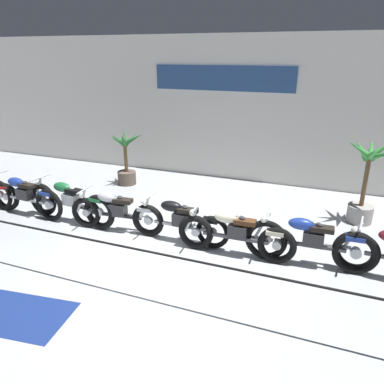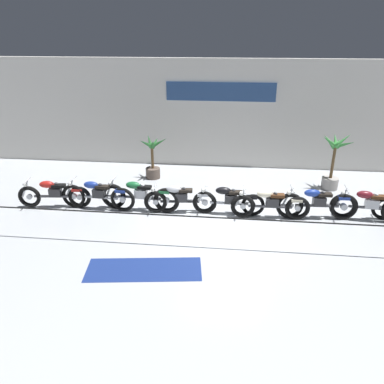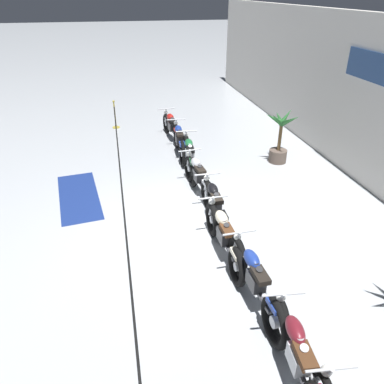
{
  "view_description": "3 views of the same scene",
  "coord_description": "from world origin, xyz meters",
  "px_view_note": "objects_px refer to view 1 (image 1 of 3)",
  "views": [
    {
      "loc": [
        2.83,
        -5.74,
        3.69
      ],
      "look_at": [
        0.18,
        1.02,
        0.97
      ],
      "focal_mm": 35.0,
      "sensor_mm": 36.0,
      "label": 1
    },
    {
      "loc": [
        0.07,
        -9.6,
        5.09
      ],
      "look_at": [
        -1.06,
        0.74,
        0.63
      ],
      "focal_mm": 35.0,
      "sensor_mm": 36.0,
      "label": 2
    },
    {
      "loc": [
        6.97,
        -1.34,
        4.71
      ],
      "look_at": [
        -0.66,
        0.25,
        0.45
      ],
      "focal_mm": 35.0,
      "sensor_mm": 36.0,
      "label": 3
    }
  ],
  "objects_px": {
    "motorcycle_green_2": "(69,202)",
    "motorcycle_silver_3": "(116,212)",
    "potted_palm_right_of_row": "(365,184)",
    "potted_palm_left_of_row": "(126,161)",
    "motorcycle_blue_1": "(23,196)",
    "motorcycle_cream_5": "(235,234)",
    "motorcycle_blue_6": "(309,242)",
    "stanchion_far_left": "(47,237)",
    "motorcycle_black_4": "(179,221)"
  },
  "relations": [
    {
      "from": "motorcycle_black_4",
      "to": "stanchion_far_left",
      "type": "xyz_separation_m",
      "value": [
        -1.57,
        -1.99,
        0.3
      ]
    },
    {
      "from": "potted_palm_left_of_row",
      "to": "motorcycle_silver_3",
      "type": "bearing_deg",
      "value": -63.54
    },
    {
      "from": "potted_palm_left_of_row",
      "to": "stanchion_far_left",
      "type": "distance_m",
      "value": 4.94
    },
    {
      "from": "potted_palm_left_of_row",
      "to": "potted_palm_right_of_row",
      "type": "bearing_deg",
      "value": -3.22
    },
    {
      "from": "potted_palm_left_of_row",
      "to": "potted_palm_right_of_row",
      "type": "height_order",
      "value": "potted_palm_right_of_row"
    },
    {
      "from": "motorcycle_blue_1",
      "to": "motorcycle_cream_5",
      "type": "relative_size",
      "value": 1.02
    },
    {
      "from": "motorcycle_blue_6",
      "to": "stanchion_far_left",
      "type": "distance_m",
      "value": 4.59
    },
    {
      "from": "motorcycle_cream_5",
      "to": "potted_palm_left_of_row",
      "type": "bearing_deg",
      "value": 144.53
    },
    {
      "from": "potted_palm_left_of_row",
      "to": "motorcycle_blue_6",
      "type": "bearing_deg",
      "value": -27.09
    },
    {
      "from": "motorcycle_silver_3",
      "to": "potted_palm_right_of_row",
      "type": "bearing_deg",
      "value": 26.35
    },
    {
      "from": "motorcycle_blue_1",
      "to": "potted_palm_right_of_row",
      "type": "xyz_separation_m",
      "value": [
        7.52,
        2.5,
        0.44
      ]
    },
    {
      "from": "motorcycle_black_4",
      "to": "potted_palm_right_of_row",
      "type": "bearing_deg",
      "value": 34.62
    },
    {
      "from": "potted_palm_left_of_row",
      "to": "stanchion_far_left",
      "type": "relative_size",
      "value": 0.12
    },
    {
      "from": "motorcycle_green_2",
      "to": "potted_palm_left_of_row",
      "type": "distance_m",
      "value": 2.8
    },
    {
      "from": "potted_palm_right_of_row",
      "to": "stanchion_far_left",
      "type": "bearing_deg",
      "value": -139.04
    },
    {
      "from": "motorcycle_black_4",
      "to": "potted_palm_left_of_row",
      "type": "height_order",
      "value": "potted_palm_left_of_row"
    },
    {
      "from": "motorcycle_silver_3",
      "to": "potted_palm_left_of_row",
      "type": "relative_size",
      "value": 1.32
    },
    {
      "from": "motorcycle_blue_6",
      "to": "motorcycle_blue_1",
      "type": "bearing_deg",
      "value": -179.36
    },
    {
      "from": "motorcycle_blue_6",
      "to": "potted_palm_right_of_row",
      "type": "relative_size",
      "value": 1.17
    },
    {
      "from": "motorcycle_blue_1",
      "to": "motorcycle_silver_3",
      "type": "xyz_separation_m",
      "value": [
        2.55,
        0.03,
        -0.03
      ]
    },
    {
      "from": "motorcycle_blue_6",
      "to": "stanchion_far_left",
      "type": "relative_size",
      "value": 0.17
    },
    {
      "from": "motorcycle_green_2",
      "to": "potted_palm_right_of_row",
      "type": "distance_m",
      "value": 6.7
    },
    {
      "from": "motorcycle_blue_1",
      "to": "motorcycle_black_4",
      "type": "distance_m",
      "value": 4.02
    },
    {
      "from": "motorcycle_blue_1",
      "to": "motorcycle_green_2",
      "type": "distance_m",
      "value": 1.3
    },
    {
      "from": "potted_palm_right_of_row",
      "to": "motorcycle_blue_1",
      "type": "bearing_deg",
      "value": -161.64
    },
    {
      "from": "motorcycle_green_2",
      "to": "motorcycle_silver_3",
      "type": "xyz_separation_m",
      "value": [
        1.25,
        -0.04,
        -0.03
      ]
    },
    {
      "from": "motorcycle_blue_1",
      "to": "motorcycle_cream_5",
      "type": "height_order",
      "value": "motorcycle_blue_1"
    },
    {
      "from": "motorcycle_green_2",
      "to": "motorcycle_blue_6",
      "type": "relative_size",
      "value": 1.06
    },
    {
      "from": "motorcycle_blue_1",
      "to": "potted_palm_left_of_row",
      "type": "distance_m",
      "value": 3.08
    },
    {
      "from": "motorcycle_black_4",
      "to": "motorcycle_cream_5",
      "type": "distance_m",
      "value": 1.21
    },
    {
      "from": "motorcycle_green_2",
      "to": "potted_palm_left_of_row",
      "type": "bearing_deg",
      "value": 93.2
    },
    {
      "from": "motorcycle_black_4",
      "to": "motorcycle_blue_6",
      "type": "height_order",
      "value": "motorcycle_blue_6"
    },
    {
      "from": "potted_palm_right_of_row",
      "to": "motorcycle_silver_3",
      "type": "bearing_deg",
      "value": -153.65
    },
    {
      "from": "motorcycle_blue_6",
      "to": "potted_palm_right_of_row",
      "type": "xyz_separation_m",
      "value": [
        0.94,
        2.42,
        0.44
      ]
    },
    {
      "from": "motorcycle_blue_1",
      "to": "potted_palm_right_of_row",
      "type": "height_order",
      "value": "potted_palm_right_of_row"
    },
    {
      "from": "motorcycle_silver_3",
      "to": "motorcycle_blue_6",
      "type": "distance_m",
      "value": 4.03
    },
    {
      "from": "motorcycle_green_2",
      "to": "motorcycle_blue_6",
      "type": "bearing_deg",
      "value": 0.06
    },
    {
      "from": "motorcycle_black_4",
      "to": "stanchion_far_left",
      "type": "distance_m",
      "value": 2.55
    },
    {
      "from": "motorcycle_black_4",
      "to": "motorcycle_blue_6",
      "type": "xyz_separation_m",
      "value": [
        2.56,
        -0.01,
        0.02
      ]
    },
    {
      "from": "motorcycle_cream_5",
      "to": "motorcycle_green_2",
      "type": "bearing_deg",
      "value": 178.21
    },
    {
      "from": "motorcycle_black_4",
      "to": "motorcycle_cream_5",
      "type": "height_order",
      "value": "motorcycle_cream_5"
    },
    {
      "from": "motorcycle_silver_3",
      "to": "potted_palm_left_of_row",
      "type": "xyz_separation_m",
      "value": [
        -1.41,
        2.82,
        0.25
      ]
    },
    {
      "from": "motorcycle_cream_5",
      "to": "stanchion_far_left",
      "type": "distance_m",
      "value": 3.35
    },
    {
      "from": "motorcycle_silver_3",
      "to": "potted_palm_right_of_row",
      "type": "distance_m",
      "value": 5.57
    },
    {
      "from": "motorcycle_black_4",
      "to": "stanchion_far_left",
      "type": "height_order",
      "value": "stanchion_far_left"
    },
    {
      "from": "motorcycle_green_2",
      "to": "potted_palm_right_of_row",
      "type": "height_order",
      "value": "potted_palm_right_of_row"
    },
    {
      "from": "motorcycle_green_2",
      "to": "motorcycle_silver_3",
      "type": "relative_size",
      "value": 1.15
    },
    {
      "from": "motorcycle_silver_3",
      "to": "motorcycle_black_4",
      "type": "distance_m",
      "value": 1.48
    },
    {
      "from": "motorcycle_silver_3",
      "to": "potted_palm_left_of_row",
      "type": "distance_m",
      "value": 3.17
    },
    {
      "from": "motorcycle_green_2",
      "to": "motorcycle_silver_3",
      "type": "bearing_deg",
      "value": -1.71
    }
  ]
}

